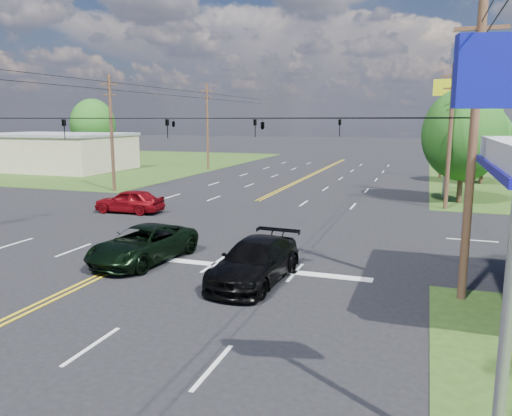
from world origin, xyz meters
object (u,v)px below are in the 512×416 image
at_px(pole_right_far, 443,127).
at_px(tree_right_a, 464,135).
at_px(pole_se, 472,152).
at_px(pickup_dkgreen, 143,244).
at_px(retail_nw, 56,153).
at_px(tree_far_l, 93,125).
at_px(pole_ne, 450,135).
at_px(suv_black, 255,261).
at_px(tree_right_b, 484,138).
at_px(pole_nw, 112,132).
at_px(pole_left_far, 207,126).

xyz_separation_m(pole_right_far, tree_right_a, (1.00, -16.00, -0.30)).
relative_size(pole_se, pickup_dkgreen, 1.76).
height_order(retail_nw, tree_far_l, tree_far_l).
xyz_separation_m(pole_ne, suv_black, (-7.15, -18.49, -4.14)).
distance_m(retail_nw, pole_ne, 45.02).
bearing_deg(tree_right_b, pole_nw, -153.05).
relative_size(pole_right_far, tree_right_a, 1.22).
bearing_deg(pole_se, pole_right_far, 90.00).
bearing_deg(suv_black, retail_nw, 142.22).
relative_size(pole_se, pole_nw, 1.00).
xyz_separation_m(pole_ne, pole_left_far, (-26.00, 19.00, 0.25)).
bearing_deg(tree_far_l, pole_left_far, -11.89).
distance_m(pickup_dkgreen, suv_black, 5.44).
height_order(retail_nw, tree_right_a, tree_right_a).
bearing_deg(pole_ne, suv_black, -111.15).
bearing_deg(tree_far_l, pole_right_far, -5.08).
xyz_separation_m(pole_se, pole_right_far, (0.00, 37.00, 0.25)).
xyz_separation_m(pole_se, pole_nw, (-26.00, 18.00, 0.00)).
xyz_separation_m(pole_se, tree_far_l, (-45.00, 41.00, 0.28)).
height_order(pole_nw, pole_ne, same).
bearing_deg(pole_se, tree_right_a, 87.27).
bearing_deg(retail_nw, tree_far_l, 101.31).
xyz_separation_m(pole_se, pole_ne, (0.00, 18.00, 0.00)).
height_order(tree_right_a, tree_right_b, tree_right_a).
height_order(pole_ne, pickup_dkgreen, pole_ne).
height_order(retail_nw, pickup_dkgreen, retail_nw).
distance_m(pole_ne, tree_right_a, 3.16).
relative_size(pole_nw, tree_far_l, 1.09).
distance_m(pole_se, pole_left_far, 45.22).
bearing_deg(tree_right_b, pole_left_far, 172.28).
relative_size(pole_ne, pickup_dkgreen, 1.76).
relative_size(retail_nw, tree_far_l, 1.83).
xyz_separation_m(pole_nw, pickup_dkgreen, (13.50, -17.50, -4.17)).
height_order(tree_far_l, pickup_dkgreen, tree_far_l).
bearing_deg(pole_left_far, suv_black, -63.31).
xyz_separation_m(pole_nw, tree_right_a, (27.00, 3.00, -0.05)).
bearing_deg(pole_ne, pickup_dkgreen, -125.54).
bearing_deg(suv_black, tree_right_a, 72.75).
bearing_deg(tree_right_b, pickup_dkgreen, -116.21).
xyz_separation_m(pole_nw, pole_right_far, (26.00, 19.00, 0.25)).
distance_m(pole_se, tree_right_b, 33.19).
xyz_separation_m(retail_nw, suv_black, (35.85, -31.49, -1.22)).
bearing_deg(tree_right_b, suv_black, -107.65).
height_order(pole_right_far, tree_far_l, pole_right_far).
height_order(pole_se, pole_left_far, pole_left_far).
xyz_separation_m(pole_ne, tree_far_l, (-45.00, 23.00, 0.28)).
xyz_separation_m(retail_nw, pole_se, (43.00, -31.00, 2.92)).
distance_m(pole_left_far, tree_right_a, 31.39).
xyz_separation_m(retail_nw, tree_right_a, (44.00, -10.00, 2.87)).
bearing_deg(pole_nw, pickup_dkgreen, -52.35).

